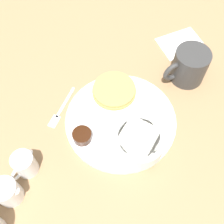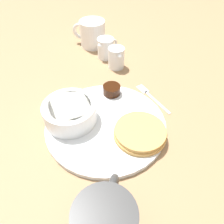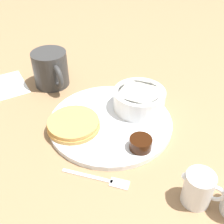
# 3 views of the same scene
# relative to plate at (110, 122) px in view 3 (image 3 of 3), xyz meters

# --- Properties ---
(ground_plane) EXTENTS (4.00, 4.00, 0.00)m
(ground_plane) POSITION_rel_plate_xyz_m (0.00, 0.00, -0.01)
(ground_plane) COLOR #93704C
(plate) EXTENTS (0.28, 0.28, 0.01)m
(plate) POSITION_rel_plate_xyz_m (0.00, 0.00, 0.00)
(plate) COLOR white
(plate) RESTS_ON ground_plane
(pancake_stack) EXTENTS (0.12, 0.12, 0.02)m
(pancake_stack) POSITION_rel_plate_xyz_m (0.04, 0.08, 0.01)
(pancake_stack) COLOR tan
(pancake_stack) RESTS_ON plate
(bowl) EXTENTS (0.12, 0.12, 0.05)m
(bowl) POSITION_rel_plate_xyz_m (-0.01, -0.08, 0.03)
(bowl) COLOR white
(bowl) RESTS_ON plate
(syrup_cup) EXTENTS (0.05, 0.05, 0.02)m
(syrup_cup) POSITION_rel_plate_xyz_m (-0.11, 0.02, 0.02)
(syrup_cup) COLOR black
(syrup_cup) RESTS_ON plate
(butter_ramekin) EXTENTS (0.04, 0.04, 0.04)m
(butter_ramekin) POSITION_rel_plate_xyz_m (-0.03, -0.10, 0.02)
(butter_ramekin) COLOR white
(butter_ramekin) RESTS_ON plate
(coffee_mug) EXTENTS (0.13, 0.09, 0.10)m
(coffee_mug) POSITION_rel_plate_xyz_m (0.23, 0.00, 0.04)
(coffee_mug) COLOR #333333
(coffee_mug) RESTS_ON ground_plane
(creamer_pitcher_near) EXTENTS (0.07, 0.05, 0.07)m
(creamer_pitcher_near) POSITION_rel_plate_xyz_m (-0.25, 0.03, 0.03)
(creamer_pitcher_near) COLOR white
(creamer_pitcher_near) RESTS_ON ground_plane
(fork) EXTENTS (0.12, 0.08, 0.00)m
(fork) POSITION_rel_plate_xyz_m (-0.11, 0.12, -0.00)
(fork) COLOR silver
(fork) RESTS_ON ground_plane
(napkin) EXTENTS (0.15, 0.12, 0.00)m
(napkin) POSITION_rel_plate_xyz_m (0.31, 0.10, -0.00)
(napkin) COLOR white
(napkin) RESTS_ON ground_plane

